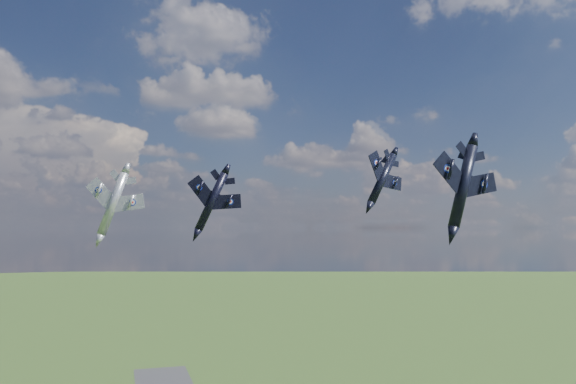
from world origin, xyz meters
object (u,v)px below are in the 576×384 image
object	(u,v)px
jet_right_navy	(463,186)
jet_left_silver	(113,204)
jet_lead_navy	(212,201)
jet_high_navy	(382,179)

from	to	relation	value
jet_right_navy	jet_left_silver	xyz separation A→B (m)	(-43.77, 35.71, -1.33)
jet_lead_navy	jet_high_navy	world-z (taller)	jet_high_navy
jet_right_navy	jet_high_navy	bearing A→B (deg)	73.31
jet_right_navy	jet_high_navy	xyz separation A→B (m)	(7.54, 38.51, 4.41)
jet_lead_navy	jet_high_navy	bearing A→B (deg)	32.78
jet_lead_navy	jet_right_navy	distance (m)	38.71
jet_lead_navy	jet_high_navy	size ratio (longest dim) A/B	0.82
jet_lead_navy	jet_high_navy	xyz separation A→B (m)	(36.18, 12.49, 5.60)
jet_left_silver	jet_high_navy	bearing A→B (deg)	17.39
jet_lead_navy	jet_left_silver	distance (m)	17.97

